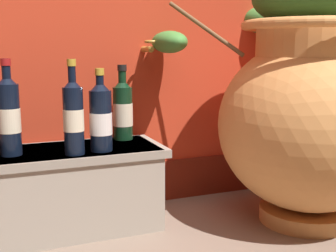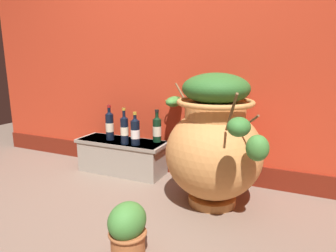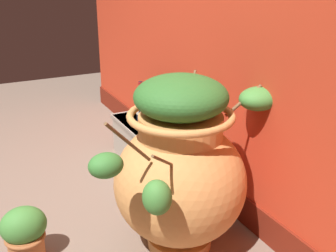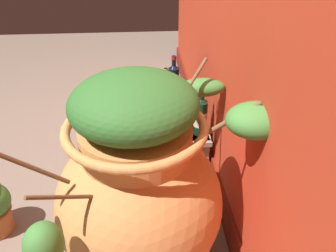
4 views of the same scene
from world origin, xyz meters
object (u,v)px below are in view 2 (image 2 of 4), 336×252
object	(u,v)px
wine_bottle_left	(135,131)
potted_shrub	(127,229)
wine_bottle_back	(157,128)
wine_bottle_right	(110,125)
wine_bottle_middle	(124,129)
terracotta_urn	(214,142)

from	to	relation	value
wine_bottle_left	potted_shrub	distance (m)	1.13
wine_bottle_back	potted_shrub	world-z (taller)	wine_bottle_back
wine_bottle_left	wine_bottle_back	xyz separation A→B (m)	(0.13, 0.17, -0.00)
wine_bottle_right	potted_shrub	size ratio (longest dim) A/B	1.09
wine_bottle_middle	wine_bottle_back	size ratio (longest dim) A/B	1.10
wine_bottle_middle	potted_shrub	distance (m)	1.17
terracotta_urn	wine_bottle_left	bearing A→B (deg)	166.13
wine_bottle_left	terracotta_urn	bearing A→B (deg)	-13.87
wine_bottle_back	potted_shrub	distance (m)	1.23
wine_bottle_middle	wine_bottle_back	world-z (taller)	wine_bottle_middle
terracotta_urn	wine_bottle_back	distance (m)	0.73
terracotta_urn	wine_bottle_back	bearing A→B (deg)	150.61
wine_bottle_back	wine_bottle_middle	bearing A→B (deg)	-140.89
wine_bottle_right	potted_shrub	bearing A→B (deg)	-51.32
wine_bottle_middle	wine_bottle_right	size ratio (longest dim) A/B	0.99
wine_bottle_right	wine_bottle_back	xyz separation A→B (m)	(0.44, 0.12, -0.02)
wine_bottle_middle	potted_shrub	bearing A→B (deg)	-57.28
terracotta_urn	potted_shrub	distance (m)	0.88
wine_bottle_middle	potted_shrub	size ratio (longest dim) A/B	1.09
terracotta_urn	potted_shrub	bearing A→B (deg)	-108.08
wine_bottle_right	potted_shrub	xyz separation A→B (m)	(0.82, -1.02, -0.30)
terracotta_urn	wine_bottle_middle	xyz separation A→B (m)	(-0.87, 0.17, -0.02)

